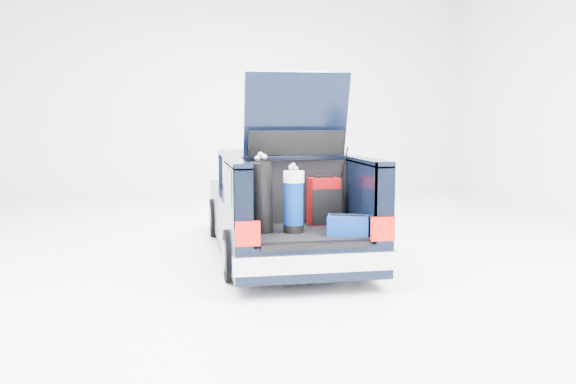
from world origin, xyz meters
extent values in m
plane|color=white|center=(0.00, 0.00, 0.00)|extent=(14.00, 14.00, 0.00)
cube|color=black|center=(0.00, 0.65, 0.50)|extent=(1.75, 3.00, 0.70)
cube|color=black|center=(0.00, 2.22, 0.40)|extent=(1.70, 0.30, 0.50)
cube|color=#B7B7BF|center=(0.00, 2.36, 0.33)|extent=(1.72, 0.10, 0.22)
cube|color=black|center=(0.00, 0.15, 1.12)|extent=(1.55, 1.95, 0.54)
cube|color=black|center=(0.00, 0.15, 1.41)|extent=(1.62, 2.05, 0.06)
cube|color=black|center=(0.00, -1.50, 0.35)|extent=(1.75, 1.30, 0.40)
cube|color=black|center=(0.00, -1.48, 0.57)|extent=(1.32, 1.18, 0.05)
cube|color=black|center=(-0.78, -1.50, 0.97)|extent=(0.20, 1.30, 0.85)
cube|color=black|center=(0.78, -1.50, 0.97)|extent=(0.20, 1.30, 0.85)
cube|color=black|center=(-0.78, -1.50, 1.41)|extent=(0.20, 1.30, 0.06)
cube|color=black|center=(0.78, -1.50, 1.41)|extent=(0.20, 1.30, 0.06)
cube|color=black|center=(0.00, -0.88, 0.97)|extent=(1.36, 0.08, 0.84)
cube|color=#B7B7BF|center=(0.00, -2.18, 0.38)|extent=(1.80, 0.12, 0.20)
cube|color=#B80E07|center=(-0.74, -2.15, 0.72)|extent=(0.26, 0.07, 0.26)
cube|color=#B80E07|center=(0.74, -2.15, 0.72)|extent=(0.26, 0.07, 0.26)
cube|color=black|center=(0.00, -2.15, 0.56)|extent=(1.20, 0.06, 0.06)
cube|color=black|center=(0.00, -1.05, 1.96)|extent=(1.28, 0.33, 1.03)
cube|color=black|center=(0.00, -1.01, 2.10)|extent=(0.95, 0.17, 0.54)
cylinder|color=black|center=(-0.82, 1.45, 0.31)|extent=(0.20, 0.62, 0.62)
cylinder|color=slate|center=(-0.82, 1.45, 0.31)|extent=(0.23, 0.36, 0.36)
cylinder|color=black|center=(0.82, 1.45, 0.31)|extent=(0.20, 0.62, 0.62)
cylinder|color=slate|center=(0.82, 1.45, 0.31)|extent=(0.23, 0.36, 0.36)
cylinder|color=black|center=(-0.82, -1.35, 0.31)|extent=(0.20, 0.62, 0.62)
cylinder|color=slate|center=(-0.82, -1.35, 0.31)|extent=(0.23, 0.36, 0.36)
cylinder|color=black|center=(0.82, -1.35, 0.31)|extent=(0.20, 0.62, 0.62)
cylinder|color=slate|center=(0.82, -1.35, 0.31)|extent=(0.23, 0.36, 0.36)
cube|color=#6D0305|center=(0.34, -1.08, 0.89)|extent=(0.39, 0.27, 0.58)
cube|color=black|center=(0.34, -1.08, 1.20)|extent=(0.24, 0.08, 0.03)
cube|color=black|center=(0.34, -1.19, 0.83)|extent=(0.38, 0.06, 0.44)
cylinder|color=black|center=(-0.50, -1.51, 1.01)|extent=(0.36, 0.41, 0.84)
cube|color=white|center=(-0.50, -1.41, 1.04)|extent=(0.10, 0.05, 0.29)
sphere|color=#99999E|center=(-0.54, -1.49, 1.46)|extent=(0.07, 0.07, 0.07)
sphere|color=#99999E|center=(-0.47, -1.54, 1.48)|extent=(0.07, 0.07, 0.07)
cylinder|color=black|center=(-0.13, -1.55, 0.65)|extent=(0.28, 0.28, 0.09)
cylinder|color=navy|center=(-0.13, -1.55, 0.94)|extent=(0.25, 0.25, 0.51)
cylinder|color=white|center=(-0.13, -1.55, 1.25)|extent=(0.28, 0.28, 0.13)
sphere|color=#99999E|center=(-0.10, -1.53, 1.34)|extent=(0.06, 0.06, 0.06)
sphere|color=#99999E|center=(-0.13, -1.51, 1.38)|extent=(0.06, 0.06, 0.06)
cube|color=navy|center=(0.45, -1.81, 0.71)|extent=(0.53, 0.43, 0.22)
cylinder|color=black|center=(0.45, -1.81, 0.83)|extent=(0.39, 0.15, 0.02)
camera|label=1|loc=(-1.48, -8.38, 1.91)|focal=38.00mm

